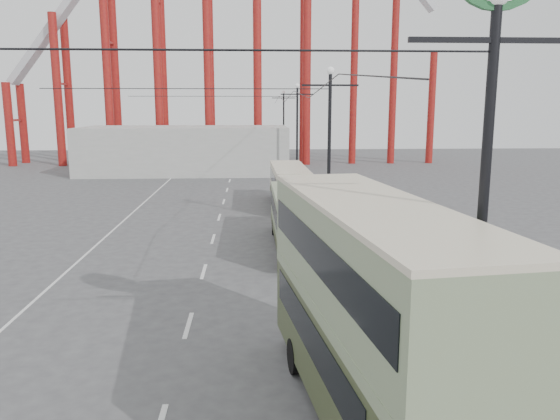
{
  "coord_description": "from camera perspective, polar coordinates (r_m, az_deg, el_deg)",
  "views": [
    {
      "loc": [
        1.13,
        -13.14,
        7.1
      ],
      "look_at": [
        2.28,
        8.5,
        3.0
      ],
      "focal_mm": 35.0,
      "sensor_mm": 36.0,
      "label": 1
    }
  ],
  "objects": [
    {
      "name": "road_markings",
      "position": [
        33.65,
        -6.35,
        -1.52
      ],
      "size": [
        12.52,
        120.0,
        0.01
      ],
      "color": "silver",
      "rests_on": "ground"
    },
    {
      "name": "single_decker_green",
      "position": [
        27.7,
        1.75,
        -0.82
      ],
      "size": [
        2.28,
        9.81,
        2.77
      ],
      "rotation": [
        0.0,
        0.0,
        0.0
      ],
      "color": "gray",
      "rests_on": "ground"
    },
    {
      "name": "lamp_post_mid",
      "position": [
        31.55,
        5.16,
        6.27
      ],
      "size": [
        3.2,
        0.44,
        9.32
      ],
      "color": "black",
      "rests_on": "ground"
    },
    {
      "name": "double_decker_bus",
      "position": [
        12.2,
        9.29,
        -9.65
      ],
      "size": [
        3.59,
        9.81,
        5.15
      ],
      "rotation": [
        0.0,
        0.0,
        0.12
      ],
      "color": "#363E21",
      "rests_on": "ground"
    },
    {
      "name": "pedestrian",
      "position": [
        25.35,
        0.5,
        -3.61
      ],
      "size": [
        0.72,
        0.68,
        1.66
      ],
      "primitive_type": "imported",
      "rotation": [
        0.0,
        0.0,
        3.79
      ],
      "color": "black",
      "rests_on": "ground"
    },
    {
      "name": "fairground_shed",
      "position": [
        60.73,
        -9.82,
        6.21
      ],
      "size": [
        22.0,
        10.0,
        5.0
      ],
      "primitive_type": "cube",
      "color": "#9FA09A",
      "rests_on": "ground"
    },
    {
      "name": "lamp_post_distant",
      "position": [
        75.31,
        0.38,
        8.87
      ],
      "size": [
        3.2,
        0.44,
        9.32
      ],
      "color": "black",
      "rests_on": "ground"
    },
    {
      "name": "lamp_post_near",
      "position": [
        11.1,
        21.36,
        13.93
      ],
      "size": [
        3.2,
        0.44,
        10.8
      ],
      "color": "black",
      "rests_on": "ground"
    },
    {
      "name": "single_decker_cream",
      "position": [
        39.54,
        0.97,
        2.76
      ],
      "size": [
        2.47,
        9.33,
        2.89
      ],
      "rotation": [
        0.0,
        0.0,
        0.01
      ],
      "color": "beige",
      "rests_on": "ground"
    },
    {
      "name": "ground",
      "position": [
        14.98,
        -7.35,
        -17.68
      ],
      "size": [
        160.0,
        160.0,
        0.0
      ],
      "primitive_type": "plane",
      "color": "#454548",
      "rests_on": "ground"
    },
    {
      "name": "lamp_post_far",
      "position": [
        53.38,
        1.8,
        8.11
      ],
      "size": [
        3.2,
        0.44,
        9.32
      ],
      "color": "black",
      "rests_on": "ground"
    }
  ]
}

